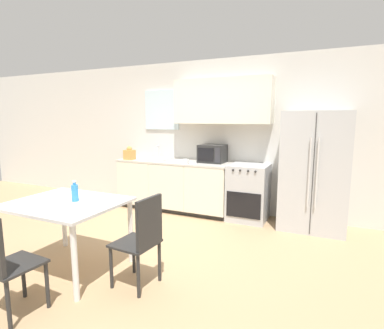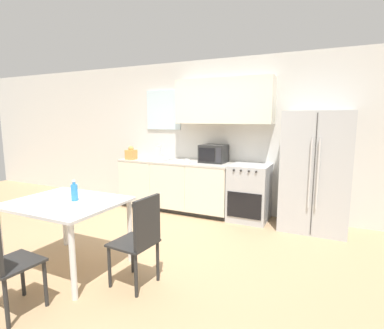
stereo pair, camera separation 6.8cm
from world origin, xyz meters
name	(u,v)px [view 2 (the right image)]	position (x,y,z in m)	size (l,w,h in m)	color
ground_plane	(154,247)	(0.00, 0.00, 0.00)	(12.00, 12.00, 0.00)	tan
wall_back	(212,130)	(0.04, 1.92, 1.46)	(12.00, 0.38, 2.70)	silver
kitchen_counter	(176,185)	(-0.53, 1.59, 0.46)	(2.13, 0.67, 0.91)	#333333
oven_range	(249,192)	(0.84, 1.60, 0.46)	(0.62, 0.65, 0.92)	#B7BABC
refrigerator	(315,172)	(1.83, 1.58, 0.89)	(0.95, 0.71, 1.78)	silver
kitchen_sink	(156,159)	(-0.96, 1.60, 0.92)	(0.55, 0.45, 0.25)	#B7BABC
microwave	(214,154)	(0.16, 1.70, 1.06)	(0.44, 0.39, 0.31)	#282828
coffee_mug	(187,161)	(-0.20, 1.38, 0.95)	(0.11, 0.08, 0.08)	white
grocery_bag_0	(131,154)	(-1.38, 1.40, 1.02)	(0.19, 0.16, 0.25)	#DB994C
dining_table	(66,210)	(-0.57, -0.87, 0.67)	(1.18, 0.97, 0.77)	white
dining_chair_near	(0,257)	(-0.38, -1.74, 0.54)	(0.42, 0.42, 0.93)	#282828
dining_chair_side	(141,235)	(0.40, -0.85, 0.54)	(0.43, 0.43, 0.93)	#282828
drink_bottle	(74,192)	(-0.49, -0.81, 0.87)	(0.07, 0.07, 0.23)	#338CD8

